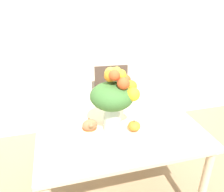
{
  "coord_description": "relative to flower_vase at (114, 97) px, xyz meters",
  "views": [
    {
      "loc": [
        -0.42,
        -1.39,
        1.72
      ],
      "look_at": [
        -0.06,
        -0.03,
        1.04
      ],
      "focal_mm": 35.0,
      "sensor_mm": 36.0,
      "label": 1
    }
  ],
  "objects": [
    {
      "name": "pumpkin",
      "position": [
        0.14,
        -0.06,
        -0.23
      ],
      "size": [
        0.1,
        0.1,
        0.09
      ],
      "color": "orange",
      "rests_on": "dining_table"
    },
    {
      "name": "turkey_figurine",
      "position": [
        -0.18,
        0.04,
        -0.23
      ],
      "size": [
        0.12,
        0.15,
        0.09
      ],
      "color": "#936642",
      "rests_on": "dining_table"
    },
    {
      "name": "dining_table",
      "position": [
        0.05,
        0.03,
        -0.38
      ],
      "size": [
        1.25,
        0.93,
        0.76
      ],
      "color": "beige",
      "rests_on": "ground_plane"
    },
    {
      "name": "flower_vase",
      "position": [
        0.0,
        0.0,
        0.0
      ],
      "size": [
        0.34,
        0.33,
        0.49
      ],
      "color": "#B2CCBC",
      "rests_on": "dining_table"
    },
    {
      "name": "dining_chair_near_window",
      "position": [
        0.24,
        0.9,
        -0.55
      ],
      "size": [
        0.45,
        0.45,
        0.93
      ],
      "rotation": [
        0.0,
        0.0,
        -0.08
      ],
      "color": "#47382D",
      "rests_on": "ground_plane"
    },
    {
      "name": "wall_back",
      "position": [
        0.05,
        1.28,
        0.32
      ],
      "size": [
        8.0,
        0.06,
        2.7
      ],
      "color": "silver",
      "rests_on": "ground_plane"
    }
  ]
}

